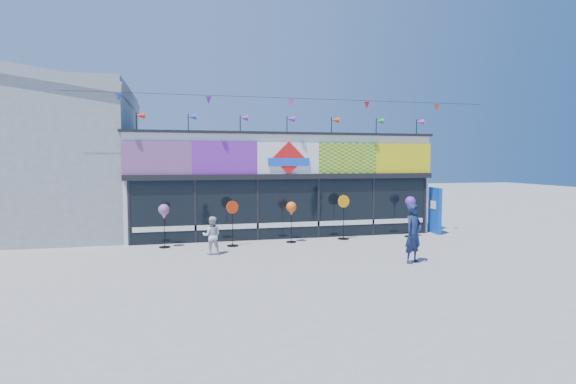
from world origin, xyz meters
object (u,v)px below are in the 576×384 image
object	(u,v)px
blue_sign	(435,210)
child	(212,235)
spinner_0	(164,213)
adult_man	(414,233)
spinner_1	(232,222)
spinner_2	(291,210)
spinner_4	(410,204)
spinner_3	(344,216)

from	to	relation	value
blue_sign	child	xyz separation A→B (m)	(-9.27, -2.10, -0.34)
child	blue_sign	bearing A→B (deg)	-161.44
spinner_0	adult_man	distance (m)	8.29
child	spinner_1	bearing A→B (deg)	-117.39
spinner_2	blue_sign	bearing A→B (deg)	5.72
spinner_4	child	distance (m)	8.00
spinner_0	adult_man	world-z (taller)	adult_man
spinner_1	spinner_2	world-z (taller)	spinner_1
spinner_4	spinner_1	bearing A→B (deg)	-177.59
spinner_3	child	size ratio (longest dim) A/B	1.38
spinner_1	spinner_4	size ratio (longest dim) A/B	1.00
blue_sign	adult_man	world-z (taller)	blue_sign
child	spinner_2	bearing A→B (deg)	-148.04
adult_man	blue_sign	bearing A→B (deg)	27.36
spinner_4	child	size ratio (longest dim) A/B	1.31
blue_sign	spinner_1	xyz separation A→B (m)	(-8.47, -0.87, -0.11)
child	adult_man	bearing A→B (deg)	161.17
blue_sign	spinner_4	xyz separation A→B (m)	(-1.44, -0.57, 0.33)
spinner_3	spinner_4	distance (m)	2.76
spinner_2	child	xyz separation A→B (m)	(-2.99, -1.47, -0.59)
spinner_1	spinner_0	bearing A→B (deg)	172.74
spinner_1	spinner_3	xyz separation A→B (m)	(4.29, 0.42, 0.05)
blue_sign	spinner_4	world-z (taller)	blue_sign
spinner_2	adult_man	xyz separation A→B (m)	(2.68, -4.07, -0.32)
blue_sign	spinner_2	distance (m)	6.31
adult_man	child	world-z (taller)	adult_man
spinner_0	spinner_3	distance (m)	6.62
spinner_2	adult_man	bearing A→B (deg)	-56.64
spinner_3	child	world-z (taller)	spinner_3
spinner_4	adult_man	size ratio (longest dim) A/B	0.92
spinner_2	spinner_1	bearing A→B (deg)	-173.72
spinner_1	spinner_3	bearing A→B (deg)	5.54
blue_sign	spinner_1	world-z (taller)	blue_sign
spinner_0	child	world-z (taller)	spinner_0
spinner_3	spinner_4	bearing A→B (deg)	-2.51
spinner_1	spinner_2	bearing A→B (deg)	6.28
blue_sign	spinner_0	size ratio (longest dim) A/B	1.25
spinner_1	spinner_3	size ratio (longest dim) A/B	0.95
spinner_2	spinner_3	xyz separation A→B (m)	(2.10, 0.18, -0.31)
blue_sign	child	size ratio (longest dim) A/B	1.55
spinner_0	spinner_1	bearing A→B (deg)	-7.26
child	spinner_4	bearing A→B (deg)	-163.17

